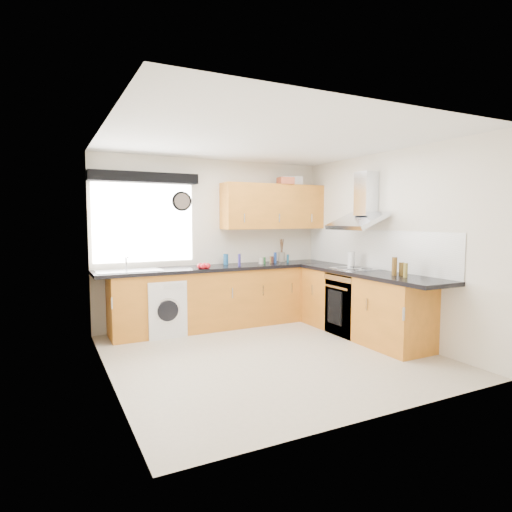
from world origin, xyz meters
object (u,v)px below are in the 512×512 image
oven (354,304)px  extractor_hood (361,207)px  upper_cabinets (273,207)px  washing_machine (163,307)px

oven → extractor_hood: (0.10, -0.00, 1.34)m
extractor_hood → upper_cabinets: 1.48m
extractor_hood → upper_cabinets: size_ratio=0.46×
upper_cabinets → oven: bearing=-67.5°
upper_cabinets → extractor_hood: bearing=-63.9°
oven → washing_machine: (-2.39, 1.15, -0.04)m
washing_machine → extractor_hood: bearing=-27.4°
oven → upper_cabinets: upper_cabinets is taller
oven → extractor_hood: extractor_hood is taller
washing_machine → upper_cabinets: bearing=2.8°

